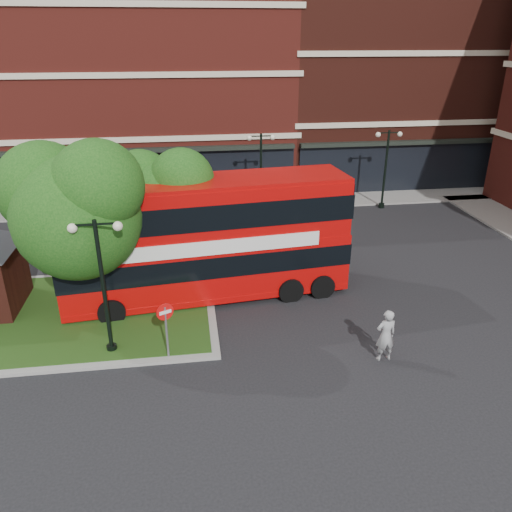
{
  "coord_description": "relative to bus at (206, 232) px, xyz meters",
  "views": [
    {
      "loc": [
        -2.52,
        -15.22,
        10.32
      ],
      "look_at": [
        0.12,
        3.4,
        2.0
      ],
      "focal_mm": 35.0,
      "sensor_mm": 36.0,
      "label": 1
    }
  ],
  "objects": [
    {
      "name": "ground",
      "position": [
        1.87,
        -4.0,
        -2.95
      ],
      "size": [
        120.0,
        120.0,
        0.0
      ],
      "primitive_type": "plane",
      "color": "black",
      "rests_on": "ground"
    },
    {
      "name": "pavement_far",
      "position": [
        1.87,
        12.5,
        -2.89
      ],
      "size": [
        44.0,
        3.0,
        0.12
      ],
      "primitive_type": "cube",
      "color": "slate",
      "rests_on": "ground"
    },
    {
      "name": "terrace_far_left",
      "position": [
        -6.13,
        20.0,
        4.05
      ],
      "size": [
        26.0,
        12.0,
        14.0
      ],
      "primitive_type": "cube",
      "color": "maroon",
      "rests_on": "ground"
    },
    {
      "name": "terrace_far_right",
      "position": [
        15.87,
        20.0,
        5.05
      ],
      "size": [
        18.0,
        12.0,
        16.0
      ],
      "primitive_type": "cube",
      "color": "#471911",
      "rests_on": "ground"
    },
    {
      "name": "traffic_island",
      "position": [
        -6.13,
        -1.0,
        -2.89
      ],
      "size": [
        12.6,
        7.6,
        0.15
      ],
      "color": "gray",
      "rests_on": "ground"
    },
    {
      "name": "tree_island_west",
      "position": [
        -4.72,
        -1.42,
        1.84
      ],
      "size": [
        5.4,
        4.71,
        7.21
      ],
      "color": "#2D2116",
      "rests_on": "ground"
    },
    {
      "name": "tree_island_east",
      "position": [
        -1.71,
        1.06,
        1.29
      ],
      "size": [
        4.46,
        3.9,
        6.29
      ],
      "color": "#2D2116",
      "rests_on": "ground"
    },
    {
      "name": "lamp_island",
      "position": [
        -3.63,
        -3.8,
        -0.13
      ],
      "size": [
        1.72,
        0.36,
        5.0
      ],
      "color": "black",
      "rests_on": "ground"
    },
    {
      "name": "lamp_far_left",
      "position": [
        3.87,
        10.5,
        -0.13
      ],
      "size": [
        1.72,
        0.36,
        5.0
      ],
      "color": "black",
      "rests_on": "ground"
    },
    {
      "name": "lamp_far_right",
      "position": [
        11.87,
        10.5,
        -0.13
      ],
      "size": [
        1.72,
        0.36,
        5.0
      ],
      "color": "black",
      "rests_on": "ground"
    },
    {
      "name": "bus",
      "position": [
        0.0,
        0.0,
        0.0
      ],
      "size": [
        12.0,
        3.91,
        4.5
      ],
      "rotation": [
        0.0,
        0.0,
        0.11
      ],
      "color": "#AE0706",
      "rests_on": "ground"
    },
    {
      "name": "woman",
      "position": [
        5.76,
        -5.55,
        -1.98
      ],
      "size": [
        0.74,
        0.51,
        1.94
      ],
      "primitive_type": "imported",
      "rotation": [
        0.0,
        0.0,
        3.21
      ],
      "color": "gray",
      "rests_on": "ground"
    },
    {
      "name": "car_silver",
      "position": [
        -3.65,
        11.73,
        -2.22
      ],
      "size": [
        4.33,
        1.84,
        1.46
      ],
      "primitive_type": "imported",
      "rotation": [
        0.0,
        0.0,
        1.54
      ],
      "color": "#A1A2A8",
      "rests_on": "ground"
    },
    {
      "name": "car_white",
      "position": [
        5.08,
        11.65,
        -2.3
      ],
      "size": [
        4.14,
        1.91,
        1.31
      ],
      "primitive_type": "imported",
      "rotation": [
        0.0,
        0.0,
        1.44
      ],
      "color": "white",
      "rests_on": "ground"
    },
    {
      "name": "no_entry_sign",
      "position": [
        -1.63,
        -4.5,
        -1.39
      ],
      "size": [
        0.57,
        0.3,
        2.2
      ],
      "rotation": [
        0.0,
        0.0,
        0.43
      ],
      "color": "slate",
      "rests_on": "ground"
    }
  ]
}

